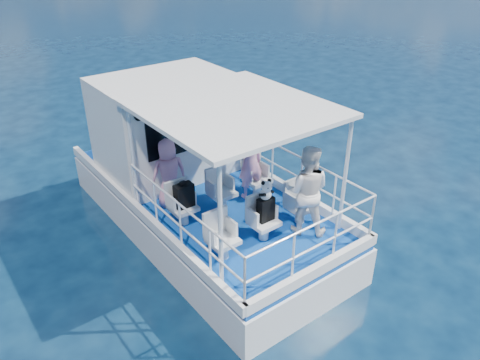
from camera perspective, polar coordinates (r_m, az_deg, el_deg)
name	(u,v)px	position (r m, az deg, el deg)	size (l,w,h in m)	color
ground	(229,248)	(9.84, -1.38, -8.34)	(2000.00, 2000.00, 0.00)	black
hull	(203,227)	(10.52, -4.59, -5.69)	(3.00, 7.00, 1.60)	white
deck	(201,194)	(10.06, -4.78, -1.70)	(2.90, 6.90, 0.10)	navy
cabin	(167,126)	(10.57, -8.89, 6.57)	(2.85, 2.00, 2.20)	white
canopy	(233,108)	(8.17, -0.81, 8.76)	(3.00, 3.20, 0.08)	white
canopy_posts	(235,168)	(8.59, -0.56, 1.52)	(2.77, 2.97, 2.20)	white
railings	(246,203)	(8.66, 0.74, -2.80)	(2.84, 3.59, 1.00)	white
seat_port_fwd	(184,215)	(8.96, -6.90, -4.21)	(0.48, 0.46, 0.38)	silver
seat_center_fwd	(222,200)	(9.36, -2.18, -2.42)	(0.48, 0.46, 0.38)	silver
seat_stbd_fwd	(257,186)	(9.83, 2.12, -0.78)	(0.48, 0.46, 0.38)	silver
seat_port_aft	(223,248)	(8.05, -2.08, -8.28)	(0.48, 0.46, 0.38)	silver
seat_center_aft	(264,230)	(8.50, 2.91, -6.06)	(0.48, 0.46, 0.38)	silver
seat_stbd_aft	(300,213)	(9.01, 7.33, -4.04)	(0.48, 0.46, 0.38)	silver
passenger_port_fwd	(169,173)	(9.32, -8.64, 0.82)	(0.53, 0.38, 1.43)	pink
passenger_stbd_fwd	(250,163)	(9.49, 1.26, 2.12)	(0.57, 0.37, 1.56)	pink
passenger_stbd_aft	(306,190)	(8.41, 8.08, -1.27)	(0.84, 0.65, 1.73)	white
backpack_port	(184,196)	(8.73, -6.84, -1.89)	(0.36, 0.20, 0.47)	black
backpack_center	(266,209)	(8.29, 3.15, -3.58)	(0.30, 0.17, 0.45)	black
compact_camera	(183,183)	(8.61, -7.01, -0.36)	(0.10, 0.06, 0.06)	black
panda	(266,190)	(8.06, 3.18, -1.19)	(0.24, 0.20, 0.37)	silver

